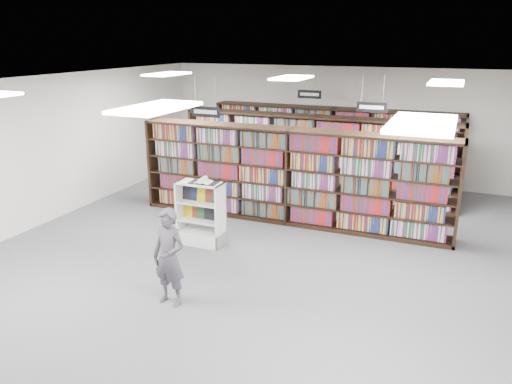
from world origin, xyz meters
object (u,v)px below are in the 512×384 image
at_px(endcap_display, 202,222).
at_px(shopper, 169,257).
at_px(bookshelf_row_near, 290,176).
at_px(open_book, 203,181).

xyz_separation_m(endcap_display, shopper, (0.69, -2.30, 0.32)).
relative_size(bookshelf_row_near, shopper, 4.54).
xyz_separation_m(endcap_display, open_book, (0.07, -0.03, 0.86)).
distance_m(endcap_display, open_book, 0.86).
xyz_separation_m(bookshelf_row_near, endcap_display, (-1.21, -1.82, -0.60)).
xyz_separation_m(open_book, shopper, (0.62, -2.27, -0.54)).
relative_size(open_book, shopper, 0.36).
height_order(bookshelf_row_near, shopper, bookshelf_row_near).
bearing_deg(shopper, open_book, 111.42).
relative_size(bookshelf_row_near, open_book, 12.55).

